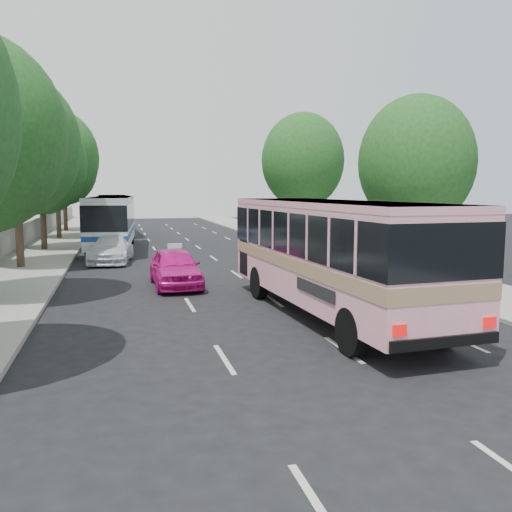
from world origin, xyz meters
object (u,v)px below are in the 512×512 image
object	(u,v)px
pink_taxi	(175,267)
white_pickup	(112,249)
pink_bus	(331,245)
tour_coach_rear	(113,211)
tour_coach_front	(112,218)

from	to	relation	value
pink_taxi	white_pickup	world-z (taller)	pink_taxi
pink_bus	tour_coach_rear	xyz separation A→B (m)	(-6.49, 33.09, -0.16)
pink_bus	tour_coach_rear	bearing A→B (deg)	97.88
pink_bus	pink_taxi	distance (m)	7.60
white_pickup	pink_taxi	bearing A→B (deg)	-65.13
white_pickup	tour_coach_front	distance (m)	6.00
pink_taxi	white_pickup	bearing A→B (deg)	106.07
pink_bus	white_pickup	world-z (taller)	pink_bus
tour_coach_front	tour_coach_rear	world-z (taller)	tour_coach_front
pink_bus	white_pickup	bearing A→B (deg)	111.16
pink_taxi	tour_coach_rear	size ratio (longest dim) A/B	0.40
white_pickup	tour_coach_rear	world-z (taller)	tour_coach_rear
pink_bus	white_pickup	size ratio (longest dim) A/B	2.25
white_pickup	tour_coach_rear	distance (m)	18.81
pink_taxi	tour_coach_front	world-z (taller)	tour_coach_front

